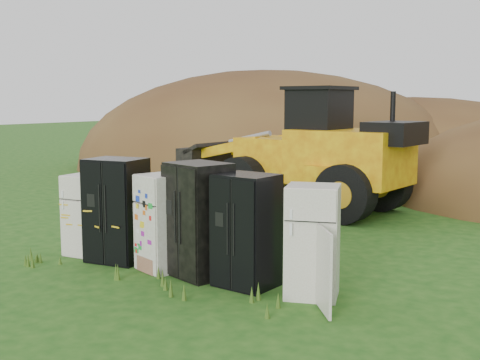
% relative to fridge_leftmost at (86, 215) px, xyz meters
% --- Properties ---
extents(ground, '(120.00, 120.00, 0.00)m').
position_rel_fridge_leftmost_xyz_m(ground, '(2.42, -0.04, -0.79)').
color(ground, '#1B4D14').
rests_on(ground, ground).
extents(fridge_leftmost, '(0.76, 0.73, 1.58)m').
position_rel_fridge_leftmost_xyz_m(fridge_leftmost, '(0.00, 0.00, 0.00)').
color(fridge_leftmost, white).
rests_on(fridge_leftmost, ground).
extents(fridge_black_side, '(1.12, 0.93, 1.94)m').
position_rel_fridge_leftmost_xyz_m(fridge_black_side, '(0.84, -0.03, 0.18)').
color(fridge_black_side, black).
rests_on(fridge_black_side, ground).
extents(fridge_sticker, '(0.95, 0.91, 1.72)m').
position_rel_fridge_leftmost_xyz_m(fridge_sticker, '(1.96, -0.06, 0.07)').
color(fridge_sticker, silver).
rests_on(fridge_sticker, ground).
extents(fridge_dark_mid, '(1.20, 1.07, 1.96)m').
position_rel_fridge_leftmost_xyz_m(fridge_dark_mid, '(2.72, -0.01, 0.19)').
color(fridge_dark_mid, black).
rests_on(fridge_dark_mid, ground).
extents(fridge_black_right, '(0.98, 0.85, 1.84)m').
position_rel_fridge_leftmost_xyz_m(fridge_black_right, '(3.71, -0.07, 0.13)').
color(fridge_black_right, black).
rests_on(fridge_black_right, ground).
extents(fridge_open_door, '(0.98, 0.94, 1.74)m').
position_rel_fridge_leftmost_xyz_m(fridge_open_door, '(4.85, -0.00, 0.08)').
color(fridge_open_door, white).
rests_on(fridge_open_door, ground).
extents(wheel_loader, '(7.27, 3.58, 3.39)m').
position_rel_fridge_leftmost_xyz_m(wheel_loader, '(1.02, 6.86, 0.90)').
color(wheel_loader, yellow).
rests_on(wheel_loader, ground).
extents(dirt_mound_left, '(18.19, 13.64, 8.69)m').
position_rel_fridge_leftmost_xyz_m(dirt_mound_left, '(-4.51, 14.77, -0.79)').
color(dirt_mound_left, '#462816').
rests_on(dirt_mound_left, ground).
extents(dirt_mound_back, '(15.77, 10.51, 6.34)m').
position_rel_fridge_leftmost_xyz_m(dirt_mound_back, '(1.35, 17.47, -0.79)').
color(dirt_mound_back, '#462816').
rests_on(dirt_mound_back, ground).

